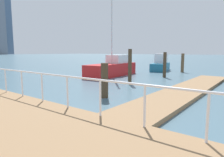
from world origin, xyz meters
TOP-DOWN VIEW (x-y plane):
  - ground_plane at (0.00, 20.00)m, footprint 300.00×300.00m
  - floating_dock at (3.92, 6.76)m, footprint 14.84×2.00m
  - boardwalk_railing at (-3.15, 7.04)m, footprint 0.06×22.89m
  - dock_piling_0 at (9.32, 10.35)m, footprint 0.28×0.28m
  - dock_piling_2 at (0.07, 9.53)m, footprint 0.35×0.35m
  - dock_piling_3 at (4.47, 10.87)m, footprint 0.26×0.26m
  - dock_piling_5 at (14.63, 10.53)m, footprint 0.33×0.33m
  - moored_boat_1 at (7.54, 14.70)m, footprint 6.42×2.25m
  - moored_boat_2 at (14.97, 13.23)m, footprint 4.62×2.44m
  - skyline_tower_7 at (75.16, 181.85)m, footprint 10.43×10.34m

SIDE VIEW (x-z plane):
  - ground_plane at x=0.00m, z-range 0.00..0.00m
  - floating_dock at x=3.92m, z-range 0.00..0.18m
  - moored_boat_2 at x=14.97m, z-range -0.25..1.74m
  - moored_boat_1 at x=7.54m, z-range -3.86..5.37m
  - dock_piling_2 at x=0.07m, z-range 0.00..1.70m
  - dock_piling_5 at x=14.63m, z-range 0.00..2.05m
  - dock_piling_0 at x=9.32m, z-range 0.00..2.20m
  - dock_piling_3 at x=4.47m, z-range 0.00..2.43m
  - boardwalk_railing at x=-3.15m, z-range 0.68..1.76m
  - skyline_tower_7 at x=75.16m, z-range 0.00..45.39m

